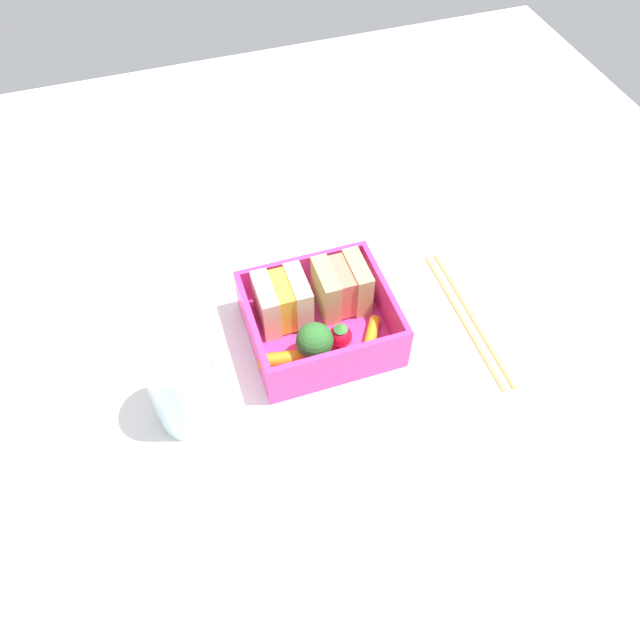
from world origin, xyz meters
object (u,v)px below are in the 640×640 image
at_px(carrot_stick_far_left, 283,359).
at_px(broccoli_floret, 315,341).
at_px(drinking_glass, 185,388).
at_px(sandwich_left, 282,301).
at_px(sandwich_center_left, 341,286).
at_px(strawberry_far_left, 340,336).
at_px(chopstick_pair, 468,316).
at_px(carrot_stick_left, 371,336).

bearing_deg(carrot_stick_far_left, broccoli_floret, -4.66).
bearing_deg(broccoli_floret, carrot_stick_far_left, 175.34).
bearing_deg(drinking_glass, sandwich_left, 33.73).
bearing_deg(sandwich_left, carrot_stick_far_left, -106.17).
bearing_deg(sandwich_left, broccoli_floret, -74.87).
distance_m(sandwich_center_left, strawberry_far_left, 0.06).
distance_m(sandwich_left, chopstick_pair, 0.21).
distance_m(strawberry_far_left, chopstick_pair, 0.15).
bearing_deg(sandwich_center_left, carrot_stick_far_left, -145.28).
bearing_deg(sandwich_left, chopstick_pair, -15.79).
relative_size(chopstick_pair, drinking_glass, 2.06).
height_order(carrot_stick_far_left, chopstick_pair, carrot_stick_far_left).
height_order(broccoli_floret, strawberry_far_left, broccoli_floret).
relative_size(sandwich_center_left, chopstick_pair, 0.29).
bearing_deg(broccoli_floret, carrot_stick_left, 2.36).
xyz_separation_m(strawberry_far_left, chopstick_pair, (0.15, -0.00, -0.02)).
height_order(sandwich_center_left, broccoli_floret, sandwich_center_left).
distance_m(sandwich_left, broccoli_floret, 0.06).
bearing_deg(drinking_glass, carrot_stick_left, 6.10).
bearing_deg(sandwich_center_left, sandwich_left, 180.00).
height_order(carrot_stick_far_left, drinking_glass, drinking_glass).
bearing_deg(broccoli_floret, drinking_glass, -172.14).
xyz_separation_m(strawberry_far_left, drinking_glass, (-0.17, -0.03, 0.02)).
bearing_deg(drinking_glass, strawberry_far_left, 9.30).
bearing_deg(carrot_stick_left, carrot_stick_far_left, 179.96).
xyz_separation_m(sandwich_center_left, broccoli_floret, (-0.05, -0.06, -0.00)).
height_order(carrot_stick_far_left, broccoli_floret, broccoli_floret).
bearing_deg(sandwich_center_left, drinking_glass, -156.86).
xyz_separation_m(sandwich_left, broccoli_floret, (0.02, -0.06, -0.00)).
height_order(broccoli_floret, chopstick_pair, broccoli_floret).
xyz_separation_m(broccoli_floret, drinking_glass, (-0.14, -0.02, 0.01)).
bearing_deg(drinking_glass, chopstick_pair, 4.16).
bearing_deg(chopstick_pair, sandwich_left, 164.21).
bearing_deg(carrot_stick_left, sandwich_center_left, 103.30).
bearing_deg(carrot_stick_far_left, strawberry_far_left, 5.21).
xyz_separation_m(broccoli_floret, carrot_stick_left, (0.06, 0.00, -0.02)).
distance_m(broccoli_floret, chopstick_pair, 0.19).
xyz_separation_m(broccoli_floret, strawberry_far_left, (0.03, 0.01, -0.01)).
bearing_deg(drinking_glass, carrot_stick_far_left, 11.83).
bearing_deg(chopstick_pair, carrot_stick_left, -179.13).
relative_size(strawberry_far_left, chopstick_pair, 0.15).
bearing_deg(strawberry_far_left, drinking_glass, -170.70).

